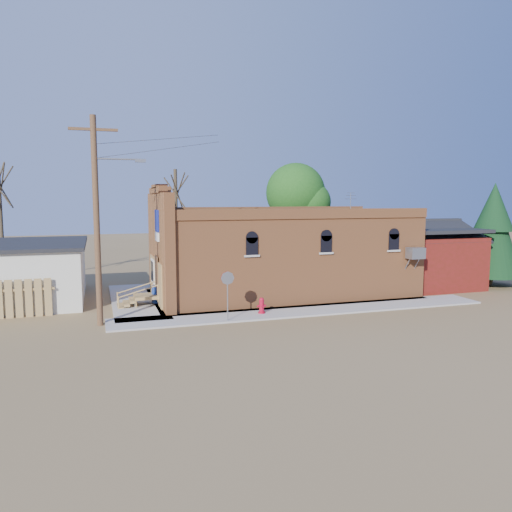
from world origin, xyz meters
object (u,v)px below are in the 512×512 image
object	(u,v)px
fire_hydrant	(262,306)
stop_sign	(227,283)
utility_pole	(98,216)
brick_bar	(278,254)
trash_barrel	(157,294)

from	to	relation	value
fire_hydrant	stop_sign	bearing A→B (deg)	-166.43
utility_pole	fire_hydrant	world-z (taller)	utility_pole
utility_pole	fire_hydrant	xyz separation A→B (m)	(7.29, -0.31, -4.32)
utility_pole	fire_hydrant	size ratio (longest dim) A/B	11.89
fire_hydrant	utility_pole	bearing A→B (deg)	165.95
stop_sign	fire_hydrant	bearing A→B (deg)	49.11
brick_bar	fire_hydrant	xyz separation A→B (m)	(-2.49, -4.60, -1.89)
brick_bar	trash_barrel	world-z (taller)	brick_bar
utility_pole	trash_barrel	xyz separation A→B (m)	(2.84, 3.61, -4.24)
brick_bar	stop_sign	bearing A→B (deg)	-128.65
stop_sign	trash_barrel	size ratio (longest dim) A/B	2.48
brick_bar	stop_sign	world-z (taller)	brick_bar
fire_hydrant	trash_barrel	bearing A→B (deg)	126.98
fire_hydrant	trash_barrel	size ratio (longest dim) A/B	0.84
utility_pole	trash_barrel	world-z (taller)	utility_pole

